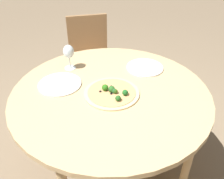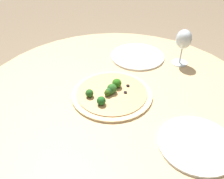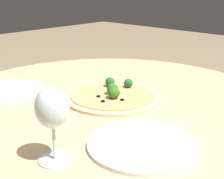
{
  "view_description": "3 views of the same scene",
  "coord_description": "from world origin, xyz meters",
  "views": [
    {
      "loc": [
        -0.37,
        -1.17,
        1.61
      ],
      "look_at": [
        0.0,
        -0.02,
        0.77
      ],
      "focal_mm": 40.0,
      "sensor_mm": 36.0,
      "label": 1
    },
    {
      "loc": [
        0.79,
        -0.19,
        1.37
      ],
      "look_at": [
        0.0,
        -0.02,
        0.77
      ],
      "focal_mm": 40.0,
      "sensor_mm": 36.0,
      "label": 2
    },
    {
      "loc": [
        -0.69,
        0.71,
        1.11
      ],
      "look_at": [
        0.0,
        -0.02,
        0.77
      ],
      "focal_mm": 50.0,
      "sensor_mm": 36.0,
      "label": 3
    }
  ],
  "objects": [
    {
      "name": "dining_table",
      "position": [
        0.0,
        0.0,
        0.67
      ],
      "size": [
        1.2,
        1.2,
        0.74
      ],
      "color": "tan",
      "rests_on": "ground_plane"
    },
    {
      "name": "pizza",
      "position": [
        0.0,
        -0.02,
        0.75
      ],
      "size": [
        0.33,
        0.33,
        0.05
      ],
      "color": "#DBBC89",
      "rests_on": "dining_table"
    },
    {
      "name": "wine_glass",
      "position": [
        -0.18,
        0.35,
        0.86
      ],
      "size": [
        0.08,
        0.08,
        0.17
      ],
      "color": "silver",
      "rests_on": "dining_table"
    },
    {
      "name": "plate_near",
      "position": [
        0.31,
        0.19,
        0.74
      ],
      "size": [
        0.25,
        0.25,
        0.01
      ],
      "color": "silver",
      "rests_on": "dining_table"
    },
    {
      "name": "plate_far",
      "position": [
        -0.28,
        0.17,
        0.74
      ],
      "size": [
        0.27,
        0.27,
        0.01
      ],
      "color": "silver",
      "rests_on": "dining_table"
    }
  ]
}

